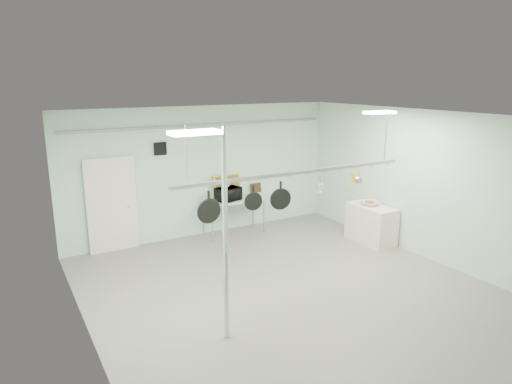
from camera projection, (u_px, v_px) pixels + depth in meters
floor at (296, 295)px, 8.28m from camera, size 8.00×8.00×0.00m
ceiling at (300, 118)px, 7.51m from camera, size 7.00×8.00×0.02m
back_wall at (204, 171)px, 11.24m from camera, size 7.00×0.02×3.20m
right_wall at (434, 187)px, 9.59m from camera, size 0.02×8.00×3.20m
door at (112, 206)px, 10.22m from camera, size 1.10×0.10×2.20m
wall_vent at (160, 149)px, 10.53m from camera, size 0.30×0.04×0.30m
conduit_pipe at (205, 125)px, 10.89m from camera, size 6.60×0.07×0.07m
chrome_pole at (225, 238)px, 6.56m from camera, size 0.08×0.08×3.20m
prep_table at (234, 202)px, 11.39m from camera, size 1.60×0.70×0.91m
side_cabinet at (371, 224)px, 10.88m from camera, size 0.60×1.20×0.90m
pot_rack at (298, 171)px, 8.09m from camera, size 4.80×0.06×1.00m
light_panel_left at (195, 133)px, 5.78m from camera, size 0.65×0.30×0.05m
light_panel_right at (380, 112)px, 9.19m from camera, size 0.65×0.30×0.05m
microwave at (228, 194)px, 11.20m from camera, size 0.67×0.54×0.33m
coffee_canister at (238, 195)px, 11.38m from camera, size 0.16×0.16×0.18m
painting_large at (227, 185)px, 11.55m from camera, size 0.79×0.19×0.58m
painting_small at (256, 188)px, 12.00m from camera, size 0.30×0.10×0.25m
fruit_bowl at (370, 203)px, 10.81m from camera, size 0.45×0.45×0.10m
skillet_left at (209, 207)px, 7.34m from camera, size 0.42×0.07×0.55m
skillet_mid at (253, 198)px, 7.73m from camera, size 0.32×0.13×0.45m
skillet_right at (281, 196)px, 8.01m from camera, size 0.39×0.15×0.53m
whisk at (320, 184)px, 8.41m from camera, size 0.23×0.23×0.31m
grater at (353, 177)px, 8.78m from camera, size 0.09×0.02×0.22m
saucepan at (359, 177)px, 8.86m from camera, size 0.15×0.12×0.24m
fruit_cluster at (370, 202)px, 10.80m from camera, size 0.24×0.24×0.09m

